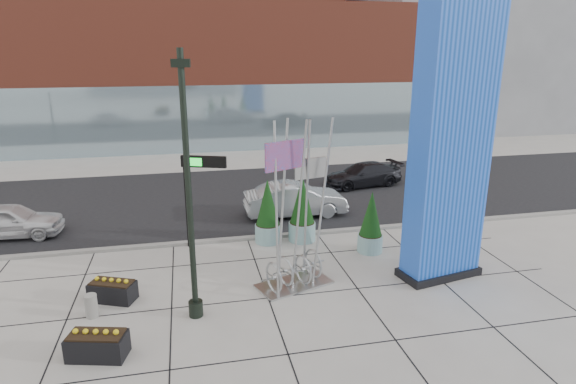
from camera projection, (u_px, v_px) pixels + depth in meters
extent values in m
plane|color=#9E9991|center=(234.00, 287.00, 16.03)|extent=(160.00, 160.00, 0.00)
cube|color=black|center=(214.00, 198.00, 25.39)|extent=(80.00, 12.00, 0.02)
cube|color=gray|center=(223.00, 240.00, 19.76)|extent=(80.00, 0.30, 0.12)
cube|color=#963E2B|center=(209.00, 75.00, 39.93)|extent=(34.00, 10.00, 11.00)
cube|color=#8CA5B2|center=(215.00, 119.00, 36.30)|extent=(34.00, 0.60, 5.00)
cube|color=slate|center=(454.00, 34.00, 48.66)|extent=(20.00, 18.00, 18.00)
cube|color=#0C43B5|center=(451.00, 143.00, 15.52)|extent=(2.76, 1.54, 9.36)
cube|color=black|center=(438.00, 271.00, 16.83)|extent=(3.00, 1.79, 0.26)
cylinder|color=black|center=(189.00, 193.00, 13.21)|extent=(0.17, 0.17, 7.65)
cylinder|color=black|center=(196.00, 308.00, 14.24)|extent=(0.42, 0.42, 0.48)
cube|color=black|center=(181.00, 63.00, 12.22)|extent=(0.50, 0.27, 0.21)
cube|color=#ACB0B1|center=(294.00, 284.00, 16.15)|extent=(2.73, 1.97, 0.07)
cylinder|color=#ACB0B1|center=(271.00, 210.00, 14.98)|extent=(0.10, 0.10, 5.61)
cylinder|color=#ACB0B1|center=(283.00, 205.00, 15.44)|extent=(0.10, 0.10, 5.61)
cylinder|color=#ACB0B1|center=(299.00, 207.00, 15.27)|extent=(0.10, 0.10, 5.61)
cylinder|color=#ACB0B1|center=(311.00, 202.00, 15.69)|extent=(0.10, 0.10, 5.61)
cylinder|color=#ACB0B1|center=(324.00, 207.00, 15.27)|extent=(0.10, 0.10, 5.61)
torus|color=#ACB0B1|center=(270.00, 274.00, 15.73)|extent=(0.41, 0.99, 1.02)
torus|color=#ACB0B1|center=(285.00, 270.00, 16.05)|extent=(0.41, 0.99, 1.02)
torus|color=#ACB0B1|center=(303.00, 271.00, 15.96)|extent=(0.41, 0.99, 1.02)
torus|color=#ACB0B1|center=(317.00, 266.00, 16.28)|extent=(0.41, 0.99, 1.02)
cube|color=red|center=(284.00, 155.00, 14.80)|extent=(1.36, 0.65, 0.90)
cube|color=#ACB0B1|center=(314.00, 170.00, 15.27)|extent=(1.10, 0.31, 0.67)
cylinder|color=gray|center=(91.00, 306.00, 14.15)|extent=(0.36, 0.36, 0.71)
cylinder|color=black|center=(186.00, 203.00, 18.78)|extent=(0.09, 0.09, 3.68)
cube|color=black|center=(204.00, 160.00, 18.46)|extent=(1.70, 0.74, 0.44)
cube|color=#19D833|center=(195.00, 161.00, 18.30)|extent=(0.58, 0.22, 0.31)
cylinder|color=#84B2B2|center=(370.00, 243.00, 18.74)|extent=(0.98, 0.98, 0.68)
cylinder|color=black|center=(370.00, 235.00, 18.64)|extent=(0.90, 0.90, 0.06)
cone|color=black|center=(371.00, 214.00, 18.39)|extent=(0.88, 0.88, 1.76)
cylinder|color=#84B2B2|center=(302.00, 231.00, 19.82)|extent=(1.11, 1.11, 0.77)
cylinder|color=black|center=(302.00, 222.00, 19.71)|extent=(1.02, 1.02, 0.07)
cone|color=black|center=(302.00, 199.00, 19.42)|extent=(1.00, 1.00, 1.99)
cylinder|color=#84B2B2|center=(268.00, 233.00, 19.66)|extent=(1.06, 1.06, 0.74)
cylinder|color=black|center=(268.00, 225.00, 19.55)|extent=(0.98, 0.98, 0.06)
cone|color=black|center=(268.00, 202.00, 19.28)|extent=(0.96, 0.96, 1.91)
cube|color=black|center=(113.00, 291.00, 15.10)|extent=(1.55, 1.19, 0.60)
cube|color=black|center=(112.00, 282.00, 15.01)|extent=(1.42, 1.05, 0.06)
cube|color=black|center=(98.00, 346.00, 12.32)|extent=(1.60, 1.07, 0.63)
cube|color=black|center=(96.00, 335.00, 12.22)|extent=(1.47, 0.95, 0.06)
imported|color=white|center=(9.00, 221.00, 20.06)|extent=(4.29, 1.98, 1.43)
imported|color=#A0A3A7|center=(295.00, 200.00, 22.60)|extent=(4.80, 1.74, 1.57)
imported|color=black|center=(363.00, 175.00, 27.54)|extent=(4.77, 2.53, 1.32)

